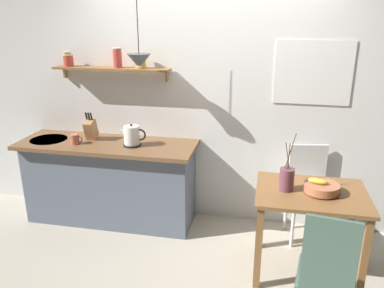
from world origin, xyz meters
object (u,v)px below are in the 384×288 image
at_px(twig_vase, 287,179).
at_px(pendant_lamp, 139,61).
at_px(dining_chair_near, 327,272).
at_px(dining_chair_far, 308,187).
at_px(coffee_mug_by_sink, 75,139).
at_px(knife_block, 91,129).
at_px(dining_table, 310,207).
at_px(fruit_bowl, 321,187).
at_px(electric_kettle, 132,136).

height_order(twig_vase, pendant_lamp, pendant_lamp).
relative_size(dining_chair_near, twig_vase, 2.00).
height_order(dining_chair_far, twig_vase, twig_vase).
relative_size(dining_chair_far, twig_vase, 1.90).
bearing_deg(coffee_mug_by_sink, knife_block, 57.62).
relative_size(dining_chair_near, knife_block, 3.28).
height_order(dining_table, dining_chair_near, dining_chair_near).
height_order(dining_table, knife_block, knife_block).
distance_m(knife_block, coffee_mug_by_sink, 0.20).
bearing_deg(fruit_bowl, dining_table, 175.24).
height_order(dining_chair_far, pendant_lamp, pendant_lamp).
distance_m(dining_chair_far, knife_block, 2.28).
distance_m(electric_kettle, coffee_mug_by_sink, 0.59).
relative_size(fruit_bowl, electric_kettle, 1.07).
bearing_deg(fruit_bowl, knife_block, 165.91).
xyz_separation_m(dining_table, knife_block, (-2.18, 0.56, 0.38)).
distance_m(knife_block, pendant_lamp, 0.95).
distance_m(dining_chair_near, fruit_bowl, 0.77).
distance_m(dining_chair_far, twig_vase, 0.75).
distance_m(twig_vase, pendant_lamp, 1.68).
distance_m(fruit_bowl, twig_vase, 0.28).
distance_m(dining_table, electric_kettle, 1.80).
bearing_deg(pendant_lamp, fruit_bowl, -15.06).
xyz_separation_m(twig_vase, coffee_mug_by_sink, (-2.07, 0.41, 0.07)).
height_order(electric_kettle, coffee_mug_by_sink, electric_kettle).
relative_size(dining_chair_far, coffee_mug_by_sink, 7.16).
bearing_deg(dining_chair_far, pendant_lamp, -173.82).
bearing_deg(electric_kettle, pendant_lamp, -12.23).
bearing_deg(dining_chair_far, fruit_bowl, -87.60).
height_order(fruit_bowl, pendant_lamp, pendant_lamp).
bearing_deg(pendant_lamp, dining_table, -15.50).
relative_size(dining_chair_near, pendant_lamp, 1.50).
relative_size(fruit_bowl, coffee_mug_by_sink, 2.16).
height_order(dining_table, fruit_bowl, fruit_bowl).
relative_size(fruit_bowl, knife_block, 0.94).
xyz_separation_m(twig_vase, electric_kettle, (-1.49, 0.47, 0.12)).
xyz_separation_m(dining_chair_far, knife_block, (-2.22, -0.05, 0.48)).
height_order(dining_chair_near, dining_chair_far, dining_chair_near).
bearing_deg(dining_table, dining_chair_far, 85.87).
height_order(fruit_bowl, twig_vase, twig_vase).
distance_m(dining_chair_far, electric_kettle, 1.81).
distance_m(electric_kettle, pendant_lamp, 0.75).
bearing_deg(pendant_lamp, twig_vase, -18.02).
xyz_separation_m(dining_chair_near, dining_chair_far, (-0.01, 1.33, 0.00)).
bearing_deg(twig_vase, dining_chair_far, 68.03).
xyz_separation_m(fruit_bowl, coffee_mug_by_sink, (-2.35, 0.41, 0.12)).
xyz_separation_m(dining_table, dining_chair_near, (0.06, -0.71, -0.10)).
bearing_deg(dining_chair_near, knife_block, 150.37).
height_order(twig_vase, coffee_mug_by_sink, twig_vase).
xyz_separation_m(dining_chair_far, coffee_mug_by_sink, (-2.33, -0.21, 0.41)).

